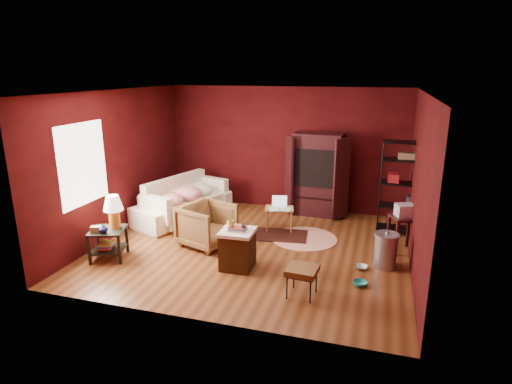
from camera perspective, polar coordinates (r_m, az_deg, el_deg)
room at (r=7.52m, az=-0.76°, el=2.55°), size 5.54×5.04×2.84m
sofa at (r=9.39m, az=-9.72°, el=-1.02°), size 1.42×2.35×0.88m
armchair at (r=7.93m, az=-6.57°, el=-4.14°), size 1.02×1.06×0.87m
pet_bowl_steel at (r=7.30m, az=13.86°, el=-9.14°), size 0.22×0.09×0.22m
pet_bowl_turquoise at (r=6.77m, az=13.75°, el=-11.20°), size 0.23×0.14×0.22m
vase at (r=7.57m, az=-19.71°, el=-4.63°), size 0.17×0.18×0.15m
mug at (r=6.87m, az=-3.37°, el=-4.12°), size 0.15×0.14×0.13m
side_table at (r=7.73m, az=-18.81°, el=-3.69°), size 0.71×0.71×1.10m
sofa_cushions at (r=9.41m, az=-9.49°, el=-1.17°), size 1.32×2.13×0.84m
hamper at (r=7.05m, az=-2.47°, el=-7.52°), size 0.55×0.55×0.75m
footstool at (r=6.24m, az=6.18°, el=-10.47°), size 0.46×0.46×0.44m
rug_round at (r=8.38m, az=6.45°, el=-6.15°), size 1.65×1.65×0.01m
rug_oriental at (r=8.48m, az=3.20°, el=-5.75°), size 1.14×0.84×0.01m
laptop_desk at (r=8.63m, az=3.14°, el=-2.43°), size 0.63×0.54×0.69m
tv_armoire at (r=9.55m, az=8.13°, el=2.53°), size 1.44×0.82×1.84m
wire_shelving at (r=8.76m, az=19.20°, el=0.99°), size 0.91×0.40×1.86m
small_stand at (r=8.00m, az=19.17°, el=-3.09°), size 0.57×0.57×0.88m
trash_can at (r=7.39m, az=16.90°, el=-7.45°), size 0.41×0.41×0.63m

